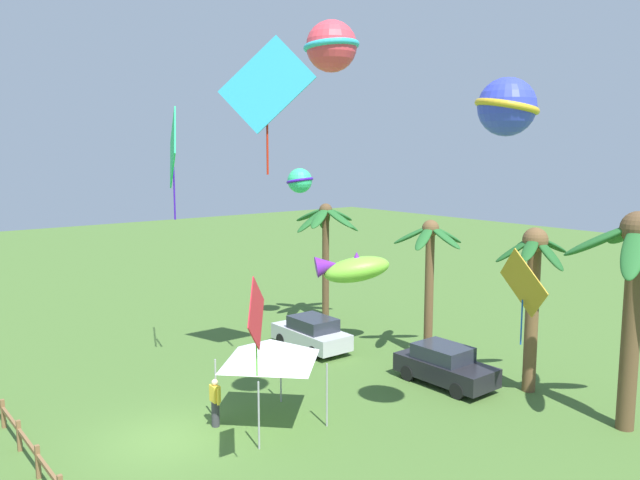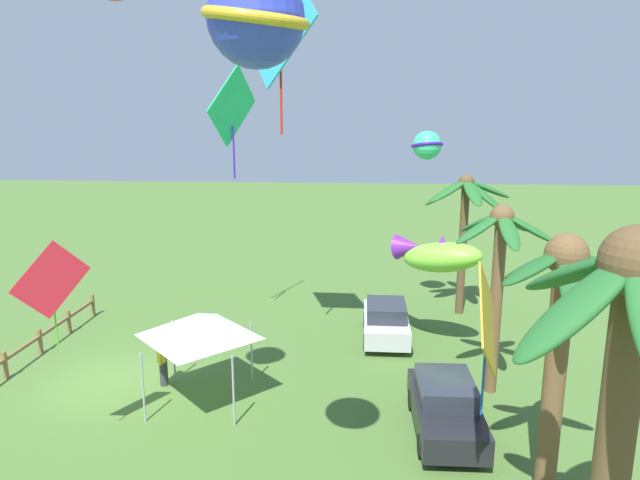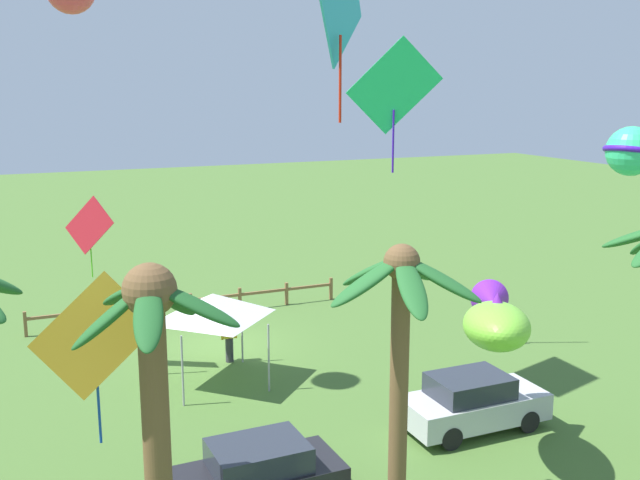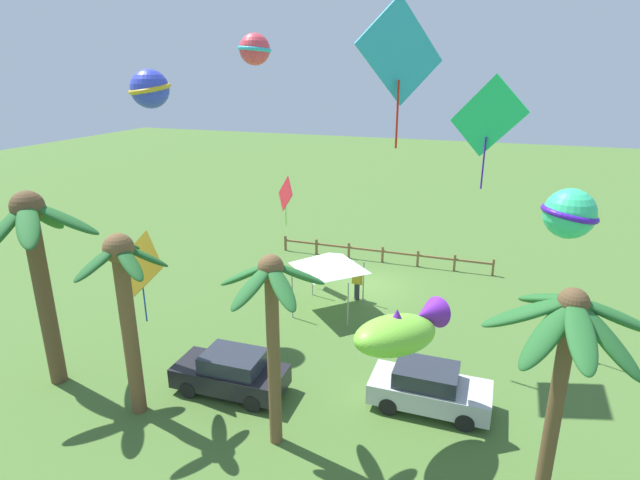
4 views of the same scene
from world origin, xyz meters
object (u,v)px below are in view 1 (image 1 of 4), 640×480
object	(u,v)px
parked_car_2	(445,365)
festival_tent	(270,351)
palm_tree_1	(326,229)
kite_ball_2	(507,107)
parked_car_0	(311,333)
palm_tree_0	(533,278)
kite_diamond_4	(267,87)
palm_tree_2	(430,258)
kite_diamond_0	(256,314)
kite_diamond_6	(173,149)
kite_ball_5	(300,181)
kite_fish_1	(352,268)
kite_diamond_3	(523,284)
spectator_0	(215,402)
kite_ball_7	(331,46)
palm_tree_3	(635,273)

from	to	relation	value
parked_car_2	festival_tent	bearing A→B (deg)	-99.18
palm_tree_1	kite_ball_2	bearing A→B (deg)	-22.16
parked_car_0	parked_car_2	distance (m)	6.72
palm_tree_0	parked_car_2	world-z (taller)	palm_tree_0
parked_car_0	kite_diamond_4	size ratio (longest dim) A/B	0.77
palm_tree_2	kite_diamond_0	size ratio (longest dim) A/B	2.32
kite_diamond_6	kite_diamond_4	bearing A→B (deg)	37.72
kite_diamond_4	kite_ball_5	world-z (taller)	kite_diamond_4
kite_diamond_0	kite_fish_1	distance (m)	12.87
kite_diamond_3	kite_diamond_4	size ratio (longest dim) A/B	0.66
palm_tree_2	kite_fish_1	distance (m)	3.74
kite_ball_5	kite_ball_2	bearing A→B (deg)	-16.32
palm_tree_2	festival_tent	world-z (taller)	palm_tree_2
palm_tree_0	festival_tent	size ratio (longest dim) A/B	2.14
kite_diamond_6	kite_diamond_0	bearing A→B (deg)	-13.81
palm_tree_0	kite_diamond_3	bearing A→B (deg)	-66.61
parked_car_2	kite_diamond_3	size ratio (longest dim) A/B	1.18
spectator_0	kite_ball_5	world-z (taller)	kite_ball_5
kite_ball_5	parked_car_2	bearing A→B (deg)	-1.94
spectator_0	kite_ball_7	world-z (taller)	kite_ball_7
palm_tree_2	kite_diamond_0	world-z (taller)	palm_tree_2
palm_tree_0	kite_ball_5	bearing A→B (deg)	-172.38
palm_tree_0	palm_tree_1	world-z (taller)	palm_tree_1
parked_car_0	spectator_0	distance (m)	8.63
palm_tree_1	parked_car_2	distance (m)	10.87
parked_car_0	spectator_0	size ratio (longest dim) A/B	2.45
palm_tree_2	kite_fish_1	bearing A→B (deg)	-157.24
palm_tree_0	kite_fish_1	xyz separation A→B (m)	(-8.22, -1.55, -0.68)
kite_diamond_3	kite_diamond_6	world-z (taller)	kite_diamond_6
parked_car_2	kite_diamond_4	size ratio (longest dim) A/B	0.78
kite_ball_2	kite_diamond_4	world-z (taller)	kite_diamond_4
festival_tent	kite_ball_2	bearing A→B (deg)	26.04
kite_diamond_6	kite_ball_7	distance (m)	10.09
palm_tree_0	palm_tree_3	world-z (taller)	palm_tree_3
palm_tree_1	palm_tree_2	world-z (taller)	palm_tree_1
palm_tree_0	kite_diamond_6	bearing A→B (deg)	-136.26
palm_tree_2	kite_ball_7	world-z (taller)	kite_ball_7
festival_tent	kite_diamond_6	distance (m)	9.00
palm_tree_1	kite_ball_5	size ratio (longest dim) A/B	3.60
palm_tree_3	parked_car_0	xyz separation A→B (m)	(-12.77, -2.90, -4.35)
spectator_0	kite_diamond_3	bearing A→B (deg)	59.81
kite_ball_5	kite_diamond_6	world-z (taller)	kite_diamond_6
festival_tent	kite_ball_7	size ratio (longest dim) A/B	1.46
parked_car_0	parked_car_2	world-z (taller)	same
palm_tree_3	parked_car_0	distance (m)	13.80
parked_car_2	spectator_0	size ratio (longest dim) A/B	2.47
kite_ball_2	kite_ball_5	distance (m)	15.80
parked_car_0	kite_diamond_4	xyz separation A→B (m)	(2.20, -3.71, 10.43)
spectator_0	palm_tree_0	bearing A→B (deg)	67.31
festival_tent	kite_ball_2	size ratio (longest dim) A/B	1.22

